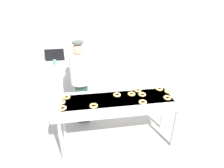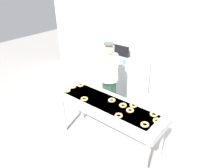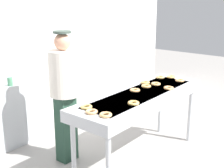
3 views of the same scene
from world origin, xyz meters
name	(u,v)px [view 3 (image 3 of 3)]	position (x,y,z in m)	size (l,w,h in m)	color
ground_plane	(139,160)	(0.00, 0.00, 0.00)	(16.00, 16.00, 0.00)	#9E9993
back_wall	(27,36)	(0.00, 2.27, 1.47)	(8.00, 0.12, 2.95)	white
fryer_conveyor	(141,99)	(0.00, 0.00, 0.86)	(2.10, 0.67, 0.94)	#B7BABF
glazed_donut_0	(156,84)	(0.43, 0.04, 0.95)	(0.13, 0.13, 0.03)	#E0AE68
glazed_donut_1	(146,86)	(0.25, 0.08, 0.95)	(0.13, 0.13, 0.03)	#E2AB5D
glazed_donut_2	(145,83)	(0.39, 0.19, 0.95)	(0.13, 0.13, 0.03)	#E1AA5D
glazed_donut_3	(169,88)	(0.36, -0.19, 0.95)	(0.13, 0.13, 0.03)	#EDA966
glazed_donut_4	(171,77)	(0.90, 0.07, 0.95)	(0.13, 0.13, 0.03)	#EAAF5F
glazed_donut_5	(135,90)	(0.01, 0.09, 0.95)	(0.13, 0.13, 0.03)	#E2A865
glazed_donut_6	(160,77)	(0.79, 0.18, 0.95)	(0.13, 0.13, 0.03)	#E1B163
glazed_donut_7	(92,112)	(-0.90, 0.01, 0.95)	(0.13, 0.13, 0.03)	#E2A96F
glazed_donut_8	(106,115)	(-0.88, -0.16, 0.95)	(0.13, 0.13, 0.03)	#DFAA69
glazed_donut_9	(134,103)	(-0.41, -0.17, 0.95)	(0.13, 0.13, 0.03)	#EBB95E
glazed_donut_10	(86,107)	(-0.83, 0.15, 0.95)	(0.13, 0.13, 0.03)	#E1B45D
glazed_donut_11	(180,80)	(0.80, -0.13, 0.95)	(0.13, 0.13, 0.03)	#E9AB67
worker_baker	(64,88)	(-0.59, 0.76, 1.00)	(0.38, 0.38, 1.71)	#203D2F
paper_cup_1	(10,82)	(-0.80, 1.62, 0.98)	(0.07, 0.07, 0.12)	#4C8C66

